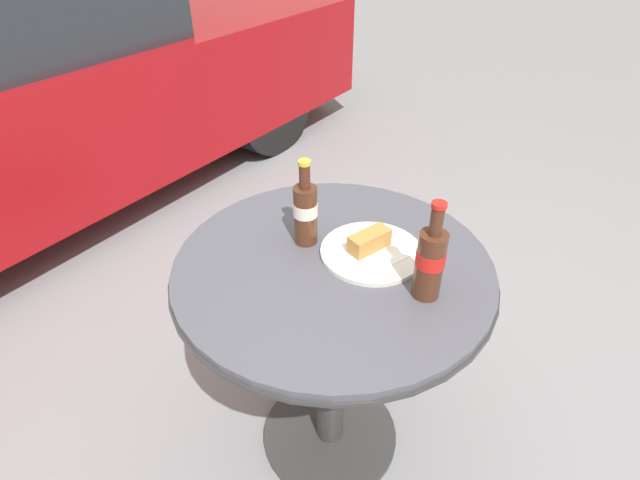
% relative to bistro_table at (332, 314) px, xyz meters
% --- Properties ---
extents(ground_plane, '(30.00, 30.00, 0.00)m').
position_rel_bistro_table_xyz_m(ground_plane, '(0.00, 0.00, -0.56)').
color(ground_plane, gray).
extents(bistro_table, '(0.80, 0.80, 0.74)m').
position_rel_bistro_table_xyz_m(bistro_table, '(0.00, 0.00, 0.00)').
color(bistro_table, '#333333').
rests_on(bistro_table, ground_plane).
extents(cola_bottle_left, '(0.06, 0.06, 0.24)m').
position_rel_bistro_table_xyz_m(cola_bottle_left, '(0.02, -0.24, 0.27)').
color(cola_bottle_left, '#4C2819').
rests_on(cola_bottle_left, bistro_table).
extents(cola_bottle_right, '(0.06, 0.06, 0.23)m').
position_rel_bistro_table_xyz_m(cola_bottle_right, '(0.03, 0.11, 0.27)').
color(cola_bottle_right, '#4C2819').
rests_on(cola_bottle_right, bistro_table).
extents(lunch_plate_near, '(0.26, 0.26, 0.06)m').
position_rel_bistro_table_xyz_m(lunch_plate_near, '(0.08, -0.06, 0.19)').
color(lunch_plate_near, silver).
rests_on(lunch_plate_near, bistro_table).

